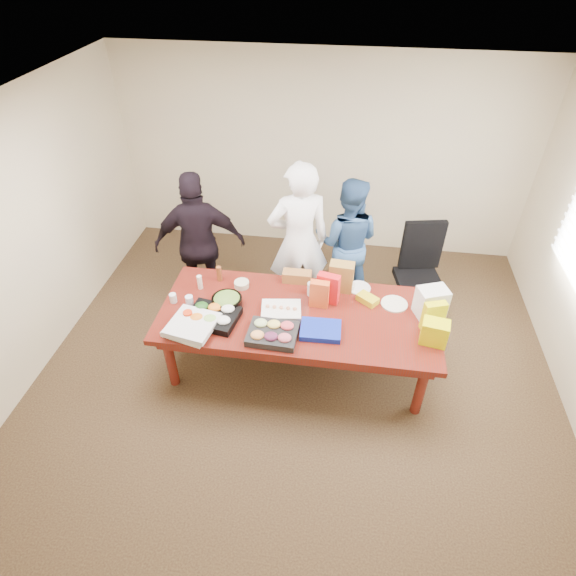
% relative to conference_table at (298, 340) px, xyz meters
% --- Properties ---
extents(floor, '(5.50, 5.00, 0.02)m').
position_rel_conference_table_xyz_m(floor, '(0.00, 0.00, -0.39)').
color(floor, '#47301E').
rests_on(floor, ground).
extents(ceiling, '(5.50, 5.00, 0.02)m').
position_rel_conference_table_xyz_m(ceiling, '(0.00, 0.00, 2.33)').
color(ceiling, white).
rests_on(ceiling, wall_back).
extents(wall_back, '(5.50, 0.04, 2.70)m').
position_rel_conference_table_xyz_m(wall_back, '(0.00, 2.50, 0.98)').
color(wall_back, beige).
rests_on(wall_back, floor).
extents(wall_front, '(5.50, 0.04, 2.70)m').
position_rel_conference_table_xyz_m(wall_front, '(0.00, -2.50, 0.98)').
color(wall_front, beige).
rests_on(wall_front, floor).
extents(wall_left, '(0.04, 5.00, 2.70)m').
position_rel_conference_table_xyz_m(wall_left, '(-2.75, 0.00, 0.98)').
color(wall_left, beige).
rests_on(wall_left, floor).
extents(conference_table, '(2.80, 1.20, 0.75)m').
position_rel_conference_table_xyz_m(conference_table, '(0.00, 0.00, 0.00)').
color(conference_table, '#4C1C0F').
rests_on(conference_table, floor).
extents(office_chair, '(0.69, 0.69, 1.14)m').
position_rel_conference_table_xyz_m(office_chair, '(1.30, 1.02, 0.20)').
color(office_chair, black).
rests_on(office_chair, floor).
extents(person_center, '(0.82, 0.67, 1.94)m').
position_rel_conference_table_xyz_m(person_center, '(-0.12, 0.96, 0.60)').
color(person_center, white).
rests_on(person_center, floor).
extents(person_right, '(0.85, 0.69, 1.63)m').
position_rel_conference_table_xyz_m(person_right, '(0.42, 1.28, 0.44)').
color(person_right, '#315789').
rests_on(person_right, floor).
extents(person_left, '(1.12, 0.67, 1.78)m').
position_rel_conference_table_xyz_m(person_left, '(-1.27, 0.88, 0.51)').
color(person_left, black).
rests_on(person_left, floor).
extents(veggie_tray, '(0.54, 0.46, 0.07)m').
position_rel_conference_table_xyz_m(veggie_tray, '(-0.82, -0.21, 0.41)').
color(veggie_tray, black).
rests_on(veggie_tray, conference_table).
extents(fruit_tray, '(0.48, 0.38, 0.07)m').
position_rel_conference_table_xyz_m(fruit_tray, '(-0.20, -0.36, 0.41)').
color(fruit_tray, black).
rests_on(fruit_tray, conference_table).
extents(sheet_cake, '(0.43, 0.35, 0.07)m').
position_rel_conference_table_xyz_m(sheet_cake, '(-0.17, -0.03, 0.41)').
color(sheet_cake, white).
rests_on(sheet_cake, conference_table).
extents(salad_bowl, '(0.32, 0.32, 0.10)m').
position_rel_conference_table_xyz_m(salad_bowl, '(-0.74, 0.01, 0.43)').
color(salad_bowl, black).
rests_on(salad_bowl, conference_table).
extents(chip_bag_blue, '(0.40, 0.30, 0.06)m').
position_rel_conference_table_xyz_m(chip_bag_blue, '(0.25, -0.24, 0.40)').
color(chip_bag_blue, '#0F26AB').
rests_on(chip_bag_blue, conference_table).
extents(chip_bag_red, '(0.24, 0.14, 0.33)m').
position_rel_conference_table_xyz_m(chip_bag_red, '(0.28, 0.24, 0.54)').
color(chip_bag_red, red).
rests_on(chip_bag_red, conference_table).
extents(chip_bag_yellow, '(0.23, 0.15, 0.32)m').
position_rel_conference_table_xyz_m(chip_bag_yellow, '(1.30, -0.03, 0.53)').
color(chip_bag_yellow, '#E3E008').
rests_on(chip_bag_yellow, conference_table).
extents(chip_bag_orange, '(0.20, 0.10, 0.30)m').
position_rel_conference_table_xyz_m(chip_bag_orange, '(0.19, 0.15, 0.52)').
color(chip_bag_orange, '#EB5921').
rests_on(chip_bag_orange, conference_table).
extents(mayo_jar, '(0.10, 0.10, 0.15)m').
position_rel_conference_table_xyz_m(mayo_jar, '(0.10, 0.32, 0.45)').
color(mayo_jar, silver).
rests_on(mayo_jar, conference_table).
extents(mustard_bottle, '(0.08, 0.08, 0.19)m').
position_rel_conference_table_xyz_m(mustard_bottle, '(0.25, 0.42, 0.47)').
color(mustard_bottle, gold).
rests_on(mustard_bottle, conference_table).
extents(dressing_bottle, '(0.07, 0.07, 0.18)m').
position_rel_conference_table_xyz_m(dressing_bottle, '(-0.92, 0.42, 0.46)').
color(dressing_bottle, brown).
rests_on(dressing_bottle, conference_table).
extents(ranch_bottle, '(0.06, 0.06, 0.16)m').
position_rel_conference_table_xyz_m(ranch_bottle, '(-1.09, 0.25, 0.46)').
color(ranch_bottle, white).
rests_on(ranch_bottle, conference_table).
extents(banana_bunch, '(0.25, 0.23, 0.07)m').
position_rel_conference_table_xyz_m(banana_bunch, '(0.69, 0.28, 0.41)').
color(banana_bunch, gold).
rests_on(banana_bunch, conference_table).
extents(bread_loaf, '(0.31, 0.14, 0.12)m').
position_rel_conference_table_xyz_m(bread_loaf, '(-0.08, 0.52, 0.44)').
color(bread_loaf, '#99622E').
rests_on(bread_loaf, conference_table).
extents(kraft_bag, '(0.26, 0.16, 0.33)m').
position_rel_conference_table_xyz_m(kraft_bag, '(0.40, 0.45, 0.54)').
color(kraft_bag, olive).
rests_on(kraft_bag, conference_table).
extents(red_cup, '(0.11, 0.11, 0.12)m').
position_rel_conference_table_xyz_m(red_cup, '(-1.05, -0.27, 0.44)').
color(red_cup, red).
rests_on(red_cup, conference_table).
extents(clear_cup_a, '(0.09, 0.09, 0.11)m').
position_rel_conference_table_xyz_m(clear_cup_a, '(-1.12, -0.03, 0.43)').
color(clear_cup_a, white).
rests_on(clear_cup_a, conference_table).
extents(clear_cup_b, '(0.09, 0.09, 0.10)m').
position_rel_conference_table_xyz_m(clear_cup_b, '(-1.30, -0.01, 0.43)').
color(clear_cup_b, silver).
rests_on(clear_cup_b, conference_table).
extents(pizza_box_lower, '(0.52, 0.52, 0.05)m').
position_rel_conference_table_xyz_m(pizza_box_lower, '(-1.00, -0.37, 0.40)').
color(pizza_box_lower, white).
rests_on(pizza_box_lower, conference_table).
extents(pizza_box_upper, '(0.50, 0.50, 0.05)m').
position_rel_conference_table_xyz_m(pizza_box_upper, '(-0.97, -0.39, 0.45)').
color(pizza_box_upper, silver).
rests_on(pizza_box_upper, pizza_box_lower).
extents(plate_a, '(0.31, 0.31, 0.02)m').
position_rel_conference_table_xyz_m(plate_a, '(0.96, 0.28, 0.38)').
color(plate_a, silver).
rests_on(plate_a, conference_table).
extents(plate_b, '(0.27, 0.27, 0.02)m').
position_rel_conference_table_xyz_m(plate_b, '(0.60, 0.49, 0.38)').
color(plate_b, white).
rests_on(plate_b, conference_table).
extents(dip_bowl_a, '(0.20, 0.20, 0.06)m').
position_rel_conference_table_xyz_m(dip_bowl_a, '(0.47, 0.47, 0.41)').
color(dip_bowl_a, silver).
rests_on(dip_bowl_a, conference_table).
extents(dip_bowl_b, '(0.20, 0.20, 0.06)m').
position_rel_conference_table_xyz_m(dip_bowl_b, '(-0.66, 0.34, 0.41)').
color(dip_bowl_b, beige).
rests_on(dip_bowl_b, conference_table).
extents(grocery_bag_white, '(0.34, 0.29, 0.31)m').
position_rel_conference_table_xyz_m(grocery_bag_white, '(1.30, 0.19, 0.53)').
color(grocery_bag_white, white).
rests_on(grocery_bag_white, conference_table).
extents(grocery_bag_yellow, '(0.27, 0.21, 0.24)m').
position_rel_conference_table_xyz_m(grocery_bag_yellow, '(1.30, -0.21, 0.50)').
color(grocery_bag_yellow, '#E5E402').
rests_on(grocery_bag_yellow, conference_table).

